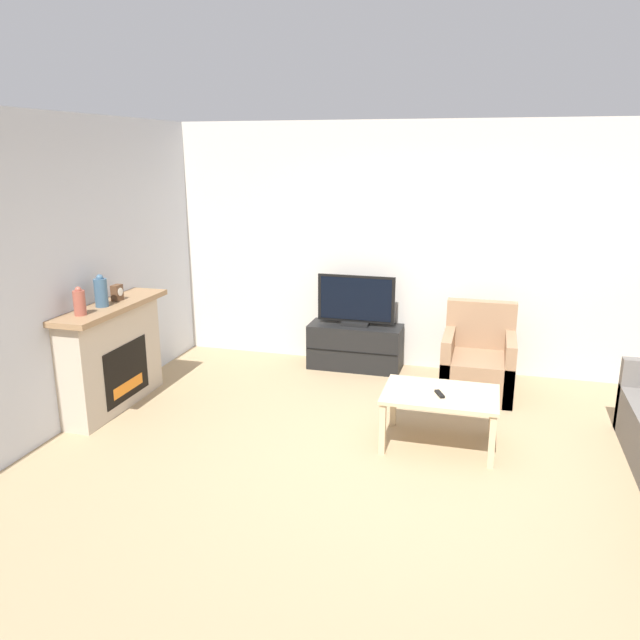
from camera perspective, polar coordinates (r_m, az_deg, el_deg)
ground_plane at (r=5.05m, az=7.21°, el=-13.11°), size 24.00×24.00×0.00m
wall_back at (r=6.93m, az=10.56°, el=6.41°), size 12.00×0.06×2.70m
wall_left at (r=5.76m, az=-23.09°, el=3.66°), size 0.06×12.00×2.70m
fireplace at (r=6.21m, az=-18.46°, el=-3.04°), size 0.40×1.39×1.02m
mantel_vase_left at (r=5.71m, az=-21.14°, el=1.55°), size 0.10×0.10×0.25m
mantel_vase_centre_left at (r=5.95m, az=-19.39°, el=2.45°), size 0.12×0.12×0.30m
mantel_clock at (r=6.16m, az=-18.07°, el=2.39°), size 0.08×0.11×0.15m
tv_stand at (r=7.03m, az=3.24°, el=-2.44°), size 1.04×0.41×0.50m
tv at (r=6.89m, az=3.30°, el=1.63°), size 0.86×0.18×0.56m
armchair at (r=6.52m, az=14.23°, el=-3.99°), size 0.70×0.76×0.89m
coffee_table at (r=5.26m, az=10.94°, el=-7.15°), size 0.93×0.65×0.46m
remote at (r=5.19m, az=10.89°, el=-6.65°), size 0.10×0.15×0.02m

